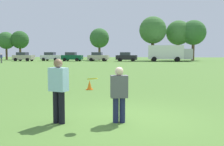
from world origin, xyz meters
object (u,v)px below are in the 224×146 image
parked_car_mid_left (51,56)px  bystander_field_marshal (1,58)px  player_defender (119,92)px  parked_car_mid_right (98,57)px  parked_car_near_left (23,57)px  parked_car_near_right (126,57)px  frisbee (92,79)px  parked_car_center (72,57)px  traffic_cone (90,85)px  box_truck (169,53)px  player_thrower (59,87)px

parked_car_mid_left → bystander_field_marshal: parked_car_mid_left is taller
player_defender → bystander_field_marshal: size_ratio=0.94×
parked_car_mid_left → parked_car_mid_right: (10.18, -0.49, 0.00)m
parked_car_near_left → parked_car_near_right: same height
player_defender → parked_car_mid_left: bearing=112.7°
frisbee → parked_car_near_left: (-23.76, 44.40, -0.31)m
parked_car_mid_right → parked_car_near_right: same height
parked_car_center → traffic_cone: bearing=-72.5°
parked_car_mid_left → bystander_field_marshal: (-4.30, -11.71, -0.01)m
bystander_field_marshal → parked_car_center: bearing=49.8°
parked_car_mid_left → box_truck: 24.39m
parked_car_center → player_defender: bearing=-72.3°
parked_car_mid_right → parked_car_center: bearing=-175.1°
player_thrower → parked_car_center: (-12.77, 45.14, -0.05)m
parked_car_near_right → frisbee: bearing=-86.8°
parked_car_mid_right → parked_car_mid_left: bearing=177.3°
player_defender → parked_car_center: 47.09m
player_thrower → frisbee: player_thrower is taller
box_truck → player_thrower: bearing=-98.4°
player_thrower → bystander_field_marshal: player_thrower is taller
player_defender → box_truck: bearing=83.5°
player_defender → parked_car_near_left: 50.23m
parked_car_mid_left → parked_car_mid_right: bearing=-2.7°
parked_car_mid_left → box_truck: bearing=-0.3°
parked_car_near_left → box_truck: size_ratio=0.50×
parked_car_near_left → parked_car_mid_left: bearing=19.9°
player_thrower → bystander_field_marshal: bearing=122.5°
frisbee → parked_car_center: 47.38m
player_defender → bystander_field_marshal: bearing=124.5°
parked_car_center → parked_car_mid_right: same height
parked_car_near_left → bystander_field_marshal: bearing=-84.7°
traffic_cone → bystander_field_marshal: bystander_field_marshal is taller
parked_car_near_right → box_truck: bearing=3.4°
frisbee → bystander_field_marshal: bystander_field_marshal is taller
frisbee → box_truck: box_truck is taller
frisbee → parked_car_near_left: bearing=118.1°
traffic_cone → parked_car_mid_right: 40.02m
parked_car_near_right → traffic_cone: bearing=-88.4°
player_thrower → parked_car_mid_right: 46.20m
parked_car_center → parked_car_mid_left: bearing=168.9°
parked_car_mid_right → bystander_field_marshal: 18.32m
parked_car_mid_left → parked_car_near_right: bearing=-2.2°
frisbee → bystander_field_marshal: bearing=123.4°
player_thrower → parked_car_near_right: 45.49m
player_thrower → parked_car_center: parked_car_center is taller
player_defender → parked_car_near_right: (-3.20, 45.17, 0.08)m
traffic_cone → parked_car_mid_right: (-6.88, 39.42, 0.69)m
box_truck → parked_car_mid_right: bearing=-178.5°
frisbee → traffic_cone: (-1.48, 6.39, -1.00)m
frisbee → parked_car_mid_right: (-8.36, 45.81, -0.31)m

